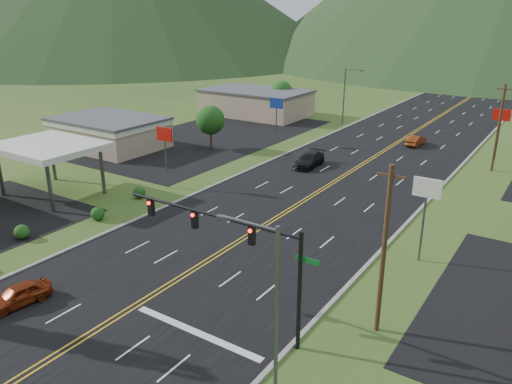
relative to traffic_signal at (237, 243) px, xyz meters
The scene contains 17 objects.
traffic_signal is the anchor object (origin of this frame).
streetlight_east 6.17m from the traffic_signal, 40.39° to the right, with size 3.28×0.25×9.00m.
streetlight_west 58.88m from the traffic_signal, 107.97° to the left, with size 3.28×0.25×9.00m.
gas_canopy 29.59m from the traffic_signal, 164.30° to the left, with size 10.00×8.00×5.30m.
building_west_mid 45.46m from the traffic_signal, 148.05° to the left, with size 14.40×10.40×4.10m.
building_west_far 64.15m from the traffic_signal, 122.56° to the left, with size 18.40×11.40×4.50m.
pole_sign_west_a 26.00m from the traffic_signal, 142.00° to the left, with size 2.00×0.18×6.40m.
pole_sign_west_b 43.17m from the traffic_signal, 118.32° to the left, with size 2.00×0.18×6.40m.
pole_sign_east_a 15.45m from the traffic_signal, 65.05° to the left, with size 2.00×0.18×6.40m.
pole_sign_east_b 46.47m from the traffic_signal, 81.94° to the left, with size 2.00×0.18×6.40m.
tree_west_a 40.80m from the traffic_signal, 130.50° to the left, with size 3.84×3.84×5.82m.
tree_west_b 66.01m from the traffic_signal, 118.49° to the left, with size 3.84×3.84×5.82m.
utility_pole_a 8.08m from the traffic_signal, 29.72° to the left, with size 1.60×0.28×10.00m.
utility_pole_b 41.60m from the traffic_signal, 80.29° to the left, with size 1.60×0.28×10.00m.
car_red_near 14.72m from the traffic_signal, 155.15° to the right, with size 1.60×3.99×1.36m, color maroon.
car_dark_mid 33.21m from the traffic_signal, 110.44° to the left, with size 2.20×5.41×1.57m, color black.
car_red_far 48.19m from the traffic_signal, 94.62° to the left, with size 1.48×4.26×1.40m, color maroon.
Camera 1 is at (21.19, -6.29, 17.33)m, focal length 35.00 mm.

